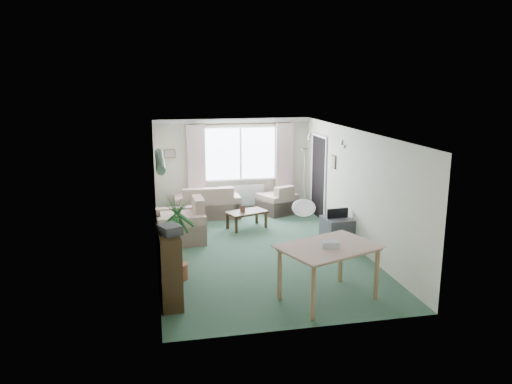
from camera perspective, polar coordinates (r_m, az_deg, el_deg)
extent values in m
plane|color=#2D4B37|center=(10.13, 0.35, -6.72)|extent=(6.50, 6.50, 0.00)
cube|color=white|center=(12.89, -1.79, 4.42)|extent=(1.80, 0.03, 1.30)
cube|color=black|center=(12.72, -1.75, 7.80)|extent=(2.60, 0.03, 0.03)
cube|color=beige|center=(12.69, -6.84, 3.14)|extent=(0.45, 0.08, 2.00)
cube|color=beige|center=(13.08, 3.27, 3.51)|extent=(0.45, 0.08, 2.00)
cube|color=white|center=(13.06, -1.73, -0.38)|extent=(1.20, 0.10, 0.55)
cube|color=black|center=(12.44, 7.19, 1.67)|extent=(0.03, 0.95, 2.00)
sphere|color=white|center=(7.62, 5.47, -1.81)|extent=(0.36, 0.36, 0.36)
cylinder|color=#196626|center=(7.12, -10.94, 3.56)|extent=(1.60, 1.60, 0.12)
sphere|color=silver|center=(10.82, 6.15, 6.55)|extent=(0.20, 0.20, 0.20)
sphere|color=silver|center=(9.80, 9.98, 5.77)|extent=(0.20, 0.20, 0.20)
cube|color=brown|center=(12.70, -9.84, 4.34)|extent=(0.28, 0.03, 0.22)
cube|color=brown|center=(11.41, 8.86, 3.41)|extent=(0.03, 0.24, 0.30)
cube|color=beige|center=(12.51, -5.60, -1.04)|extent=(1.60, 0.86, 0.80)
cube|color=tan|center=(12.80, 2.42, -0.79)|extent=(1.09, 1.06, 0.75)
cube|color=beige|center=(10.74, -8.62, -3.15)|extent=(1.02, 1.07, 0.92)
cube|color=black|center=(11.55, -1.07, -3.18)|extent=(1.02, 0.78, 0.40)
cube|color=brown|center=(11.41, -1.55, -1.92)|extent=(0.12, 0.04, 0.16)
cube|color=black|center=(7.87, -9.86, -8.47)|extent=(0.36, 0.94, 1.13)
cube|color=#35363A|center=(7.57, -9.86, -4.25)|extent=(0.40, 0.44, 0.14)
cylinder|color=#2A6221|center=(8.64, -8.86, -5.27)|extent=(0.79, 0.79, 1.47)
cube|color=tan|center=(7.97, 8.25, -9.17)|extent=(1.62, 1.36, 0.86)
cube|color=silver|center=(7.73, 8.46, -6.00)|extent=(0.27, 0.21, 0.12)
cube|color=#3E3E43|center=(10.63, 9.23, -4.38)|extent=(0.60, 0.65, 0.55)
cylinder|color=#212499|center=(10.49, 9.34, -5.84)|extent=(0.80, 0.80, 0.13)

